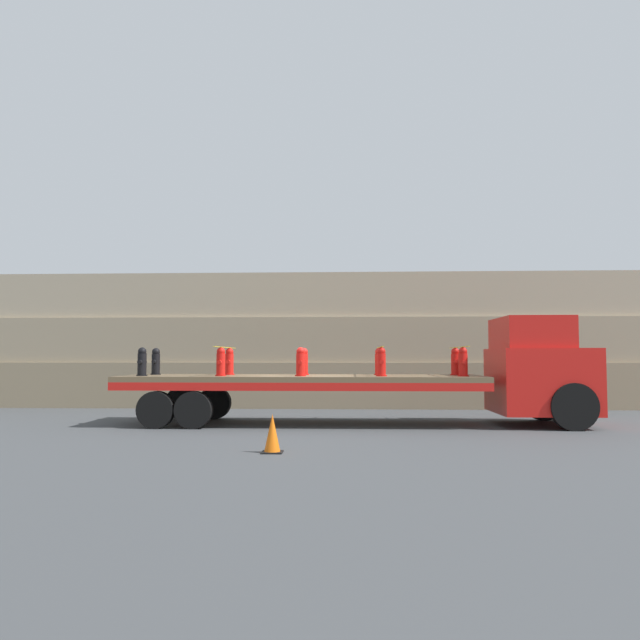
{
  "coord_description": "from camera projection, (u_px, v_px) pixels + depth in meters",
  "views": [
    {
      "loc": [
        1.25,
        -16.42,
        1.75
      ],
      "look_at": [
        0.47,
        0.0,
        2.73
      ],
      "focal_mm": 35.0,
      "sensor_mm": 36.0,
      "label": 1
    }
  ],
  "objects": [
    {
      "name": "ground_plane",
      "position": [
        302.0,
        424.0,
        16.33
      ],
      "size": [
        120.0,
        120.0,
        0.0
      ],
      "primitive_type": "plane",
      "color": "#3F4244"
    },
    {
      "name": "rock_cliff",
      "position": [
        315.0,
        341.0,
        22.77
      ],
      "size": [
        60.0,
        3.3,
        4.69
      ],
      "color": "#84755B",
      "rests_on": "ground_plane"
    },
    {
      "name": "truck_cab",
      "position": [
        542.0,
        371.0,
        16.11
      ],
      "size": [
        2.36,
        2.66,
        2.77
      ],
      "color": "red",
      "rests_on": "ground_plane"
    },
    {
      "name": "flatbed_trailer",
      "position": [
        277.0,
        385.0,
        16.42
      ],
      "size": [
        9.4,
        2.69,
        1.27
      ],
      "color": "brown",
      "rests_on": "ground_plane"
    },
    {
      "name": "fire_hydrant_black_near_0",
      "position": [
        142.0,
        362.0,
        16.05
      ],
      "size": [
        0.28,
        0.47,
        0.74
      ],
      "color": "black",
      "rests_on": "flatbed_trailer"
    },
    {
      "name": "fire_hydrant_black_far_0",
      "position": [
        156.0,
        362.0,
        17.19
      ],
      "size": [
        0.28,
        0.47,
        0.74
      ],
      "color": "black",
      "rests_on": "flatbed_trailer"
    },
    {
      "name": "fire_hydrant_red_near_1",
      "position": [
        221.0,
        362.0,
        15.95
      ],
      "size": [
        0.28,
        0.47,
        0.74
      ],
      "color": "red",
      "rests_on": "flatbed_trailer"
    },
    {
      "name": "fire_hydrant_red_far_1",
      "position": [
        229.0,
        362.0,
        17.09
      ],
      "size": [
        0.28,
        0.47,
        0.74
      ],
      "color": "red",
      "rests_on": "flatbed_trailer"
    },
    {
      "name": "fire_hydrant_red_near_2",
      "position": [
        301.0,
        362.0,
        15.85
      ],
      "size": [
        0.28,
        0.47,
        0.74
      ],
      "color": "red",
      "rests_on": "flatbed_trailer"
    },
    {
      "name": "fire_hydrant_red_far_2",
      "position": [
        304.0,
        362.0,
        16.99
      ],
      "size": [
        0.28,
        0.47,
        0.74
      ],
      "color": "red",
      "rests_on": "flatbed_trailer"
    },
    {
      "name": "fire_hydrant_red_near_3",
      "position": [
        381.0,
        362.0,
        15.76
      ],
      "size": [
        0.28,
        0.47,
        0.74
      ],
      "color": "red",
      "rests_on": "flatbed_trailer"
    },
    {
      "name": "fire_hydrant_red_far_3",
      "position": [
        379.0,
        362.0,
        16.9
      ],
      "size": [
        0.28,
        0.47,
        0.74
      ],
      "color": "red",
      "rests_on": "flatbed_trailer"
    },
    {
      "name": "fire_hydrant_red_near_4",
      "position": [
        463.0,
        362.0,
        15.66
      ],
      "size": [
        0.28,
        0.47,
        0.74
      ],
      "color": "red",
      "rests_on": "flatbed_trailer"
    },
    {
      "name": "fire_hydrant_red_far_4",
      "position": [
        455.0,
        362.0,
        16.8
      ],
      "size": [
        0.28,
        0.47,
        0.74
      ],
      "color": "red",
      "rests_on": "flatbed_trailer"
    },
    {
      "name": "cargo_strap_rear",
      "position": [
        225.0,
        347.0,
        16.54
      ],
      "size": [
        0.05,
        2.8,
        0.01
      ],
      "color": "yellow",
      "rests_on": "fire_hydrant_red_near_1"
    },
    {
      "name": "cargo_strap_middle",
      "position": [
        380.0,
        347.0,
        16.35
      ],
      "size": [
        0.05,
        2.8,
        0.01
      ],
      "color": "yellow",
      "rests_on": "fire_hydrant_red_near_3"
    },
    {
      "name": "cargo_strap_front",
      "position": [
        459.0,
        347.0,
        16.25
      ],
      "size": [
        0.05,
        2.8,
        0.01
      ],
      "color": "yellow",
      "rests_on": "fire_hydrant_red_near_4"
    },
    {
      "name": "traffic_cone",
      "position": [
        272.0,
        434.0,
        11.43
      ],
      "size": [
        0.38,
        0.38,
        0.71
      ],
      "color": "black",
      "rests_on": "ground_plane"
    }
  ]
}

